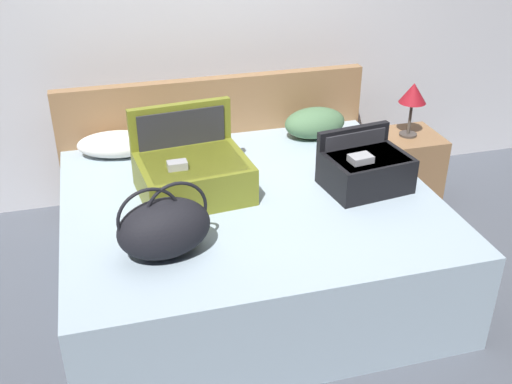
% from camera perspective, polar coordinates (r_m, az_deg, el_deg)
% --- Properties ---
extents(ground_plane, '(12.00, 12.00, 0.00)m').
position_cam_1_polar(ground_plane, '(3.34, 1.25, -12.15)').
color(ground_plane, '#4C515B').
extents(back_wall, '(8.00, 0.10, 2.60)m').
position_cam_1_polar(back_wall, '(4.22, -5.16, 16.57)').
color(back_wall, silver).
rests_on(back_wall, ground).
extents(bed, '(1.99, 1.74, 0.56)m').
position_cam_1_polar(bed, '(3.48, -0.57, -4.48)').
color(bed, '#99ADBC').
rests_on(bed, ground).
extents(headboard, '(2.03, 0.08, 0.94)m').
position_cam_1_polar(headboard, '(4.16, -3.78, 4.38)').
color(headboard, olive).
rests_on(headboard, ground).
extents(hard_case_large, '(0.62, 0.54, 0.45)m').
position_cam_1_polar(hard_case_large, '(3.33, -5.93, 1.88)').
color(hard_case_large, olive).
rests_on(hard_case_large, bed).
extents(hard_case_medium, '(0.48, 0.40, 0.30)m').
position_cam_1_polar(hard_case_medium, '(3.43, 10.12, 2.16)').
color(hard_case_medium, black).
rests_on(hard_case_medium, bed).
extents(duffel_bag, '(0.48, 0.37, 0.36)m').
position_cam_1_polar(duffel_bag, '(2.83, -8.53, -3.26)').
color(duffel_bag, black).
rests_on(duffel_bag, bed).
extents(pillow_near_headboard, '(0.41, 0.26, 0.20)m').
position_cam_1_polar(pillow_near_headboard, '(4.03, 5.48, 6.40)').
color(pillow_near_headboard, '#4C724C').
rests_on(pillow_near_headboard, bed).
extents(pillow_center_head, '(0.52, 0.31, 0.15)m').
position_cam_1_polar(pillow_center_head, '(3.86, -12.72, 4.36)').
color(pillow_center_head, white).
rests_on(pillow_center_head, bed).
extents(nightstand, '(0.44, 0.40, 0.52)m').
position_cam_1_polar(nightstand, '(4.42, 13.52, 2.07)').
color(nightstand, olive).
rests_on(nightstand, ground).
extents(table_lamp, '(0.18, 0.18, 0.37)m').
position_cam_1_polar(table_lamp, '(4.21, 14.37, 8.69)').
color(table_lamp, '#3F3833').
rests_on(table_lamp, nightstand).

